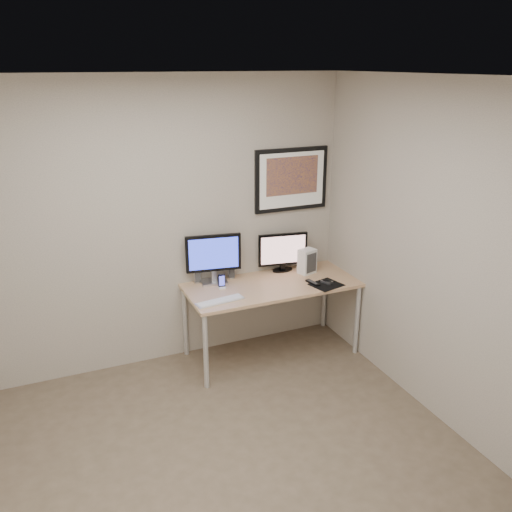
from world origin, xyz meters
The scene contains 14 objects.
floor centered at (0.00, 0.00, 0.00)m, with size 3.60×3.60×0.00m, color brown.
room centered at (0.00, 0.45, 1.64)m, with size 3.60×3.60×3.60m.
desk centered at (1.00, 1.35, 0.66)m, with size 1.60×0.70×0.73m.
framed_art centered at (1.35, 1.68, 1.62)m, with size 0.75×0.04×0.60m.
monitor_large centered at (0.52, 1.59, 0.99)m, with size 0.51×0.20×0.47m.
monitor_tv centered at (1.24, 1.61, 0.94)m, with size 0.49×0.15×0.38m.
speaker_left centered at (0.38, 1.66, 0.81)m, with size 0.07×0.07×0.16m, color #B0B0B5.
speaker_right centered at (0.71, 1.64, 0.82)m, with size 0.07×0.07×0.18m, color #B0B0B5.
phone_dock centered at (0.54, 1.44, 0.80)m, with size 0.06×0.06×0.14m, color black.
keyboard centered at (0.42, 1.17, 0.74)m, with size 0.43×0.11×0.01m, color silver.
mousepad centered at (1.45, 1.13, 0.73)m, with size 0.27×0.24×0.00m, color black.
mouse centered at (1.48, 1.16, 0.75)m, with size 0.06×0.10×0.03m, color black.
remote centered at (1.35, 1.20, 0.74)m, with size 0.04×0.17×0.02m, color black.
fan_unit centered at (1.43, 1.47, 0.85)m, with size 0.16×0.12×0.24m, color silver.
Camera 1 is at (-0.97, -2.86, 2.68)m, focal length 38.00 mm.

